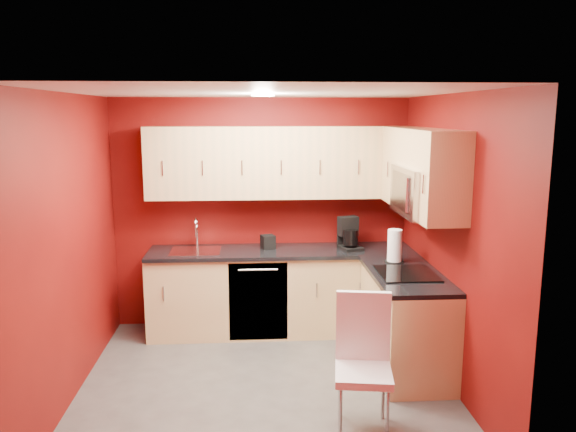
{
  "coord_description": "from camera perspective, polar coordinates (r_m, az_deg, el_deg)",
  "views": [
    {
      "loc": [
        -0.1,
        -4.58,
        2.33
      ],
      "look_at": [
        0.23,
        0.55,
        1.39
      ],
      "focal_mm": 35.0,
      "sensor_mm": 36.0,
      "label": 1
    }
  ],
  "objects": [
    {
      "name": "sink",
      "position": [
        5.98,
        -9.37,
        -3.17
      ],
      "size": [
        0.52,
        0.42,
        0.35
      ],
      "color": "silver",
      "rests_on": "countertop_back"
    },
    {
      "name": "wall_left",
      "position": [
        4.94,
        -21.29,
        -2.99
      ],
      "size": [
        0.0,
        3.0,
        3.0
      ],
      "primitive_type": "plane",
      "rotation": [
        1.57,
        0.0,
        1.57
      ],
      "color": "#670C09",
      "rests_on": "floor"
    },
    {
      "name": "countertop_right",
      "position": [
        5.22,
        11.92,
        -5.89
      ],
      "size": [
        0.63,
        1.27,
        0.04
      ],
      "primitive_type": "cube",
      "color": "black",
      "rests_on": "base_cabinets_right"
    },
    {
      "name": "wall_right",
      "position": [
        5.01,
        16.26,
        -2.52
      ],
      "size": [
        0.0,
        3.0,
        3.0
      ],
      "primitive_type": "plane",
      "rotation": [
        1.57,
        0.0,
        -1.57
      ],
      "color": "#670C09",
      "rests_on": "floor"
    },
    {
      "name": "upper_cabinets_right",
      "position": [
        5.27,
        13.19,
        5.27
      ],
      "size": [
        0.35,
        1.55,
        0.75
      ],
      "color": "tan",
      "rests_on": "wall_right"
    },
    {
      "name": "paper_towel",
      "position": [
        5.52,
        10.78,
        -3.01
      ],
      "size": [
        0.21,
        0.21,
        0.32
      ],
      "primitive_type": null,
      "rotation": [
        0.0,
        0.0,
        -0.16
      ],
      "color": "white",
      "rests_on": "countertop_right"
    },
    {
      "name": "napkin_holder",
      "position": [
        5.99,
        -2.05,
        -2.64
      ],
      "size": [
        0.17,
        0.17,
        0.14
      ],
      "primitive_type": null,
      "rotation": [
        0.0,
        0.0,
        0.3
      ],
      "color": "black",
      "rests_on": "countertop_back"
    },
    {
      "name": "cooktop",
      "position": [
        5.18,
        11.98,
        -5.73
      ],
      "size": [
        0.5,
        0.55,
        0.01
      ],
      "primitive_type": "cube",
      "color": "black",
      "rests_on": "countertop_right"
    },
    {
      "name": "dishwasher_front",
      "position": [
        5.81,
        -3.03,
        -8.68
      ],
      "size": [
        0.6,
        0.02,
        0.82
      ],
      "primitive_type": "cube",
      "color": "black",
      "rests_on": "base_cabinets_back"
    },
    {
      "name": "dining_chair",
      "position": [
        4.29,
        7.68,
        -14.86
      ],
      "size": [
        0.47,
        0.49,
        1.02
      ],
      "primitive_type": null,
      "rotation": [
        0.0,
        0.0,
        -0.15
      ],
      "color": "white",
      "rests_on": "floor"
    },
    {
      "name": "wall_front",
      "position": [
        3.27,
        -1.73,
        -8.96
      ],
      "size": [
        3.2,
        0.0,
        3.2
      ],
      "primitive_type": "plane",
      "rotation": [
        -1.57,
        0.0,
        0.0
      ],
      "color": "#670C09",
      "rests_on": "floor"
    },
    {
      "name": "base_cabinets_back",
      "position": [
        6.1,
        -0.7,
        -7.75
      ],
      "size": [
        2.8,
        0.6,
        0.87
      ],
      "primitive_type": "cube",
      "color": "#E0C180",
      "rests_on": "floor"
    },
    {
      "name": "microwave",
      "position": [
        5.06,
        13.54,
        2.46
      ],
      "size": [
        0.42,
        0.76,
        0.42
      ],
      "color": "silver",
      "rests_on": "upper_cabinets_right"
    },
    {
      "name": "base_cabinets_right",
      "position": [
        5.38,
        11.85,
        -10.5
      ],
      "size": [
        0.6,
        1.3,
        0.87
      ],
      "primitive_type": "cube",
      "color": "#E0C180",
      "rests_on": "floor"
    },
    {
      "name": "floor",
      "position": [
        5.15,
        -2.27,
        -16.58
      ],
      "size": [
        3.2,
        3.2,
        0.0
      ],
      "primitive_type": "plane",
      "color": "#52504D",
      "rests_on": "ground"
    },
    {
      "name": "countertop_back",
      "position": [
        5.95,
        -0.7,
        -3.63
      ],
      "size": [
        2.8,
        0.63,
        0.04
      ],
      "primitive_type": "cube",
      "color": "black",
      "rests_on": "base_cabinets_back"
    },
    {
      "name": "ceiling",
      "position": [
        4.59,
        -2.5,
        12.47
      ],
      "size": [
        3.2,
        3.2,
        0.0
      ],
      "primitive_type": "plane",
      "rotation": [
        3.14,
        0.0,
        0.0
      ],
      "color": "white",
      "rests_on": "wall_back"
    },
    {
      "name": "wall_back",
      "position": [
        6.18,
        -2.72,
        0.29
      ],
      "size": [
        3.2,
        0.0,
        3.2
      ],
      "primitive_type": "plane",
      "rotation": [
        1.57,
        0.0,
        0.0
      ],
      "color": "#670C09",
      "rests_on": "floor"
    },
    {
      "name": "coffee_maker",
      "position": [
        5.96,
        6.39,
        -1.79
      ],
      "size": [
        0.28,
        0.32,
        0.34
      ],
      "primitive_type": null,
      "rotation": [
        0.0,
        0.0,
        0.29
      ],
      "color": "black",
      "rests_on": "countertop_back"
    },
    {
      "name": "downlight",
      "position": [
        4.89,
        -2.57,
        12.16
      ],
      "size": [
        0.2,
        0.2,
        0.01
      ],
      "primitive_type": "cylinder",
      "color": "white",
      "rests_on": "ceiling"
    },
    {
      "name": "upper_cabinets_back",
      "position": [
        5.94,
        -0.79,
        5.49
      ],
      "size": [
        2.8,
        0.35,
        0.75
      ],
      "primitive_type": "cube",
      "color": "tan",
      "rests_on": "wall_back"
    }
  ]
}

